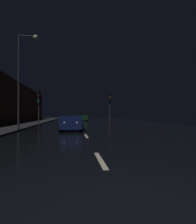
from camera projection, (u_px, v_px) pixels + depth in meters
ground at (79, 124)px, 27.32m from camera, size 27.69×84.00×0.02m
sidewalk_left at (25, 124)px, 26.33m from camera, size 4.40×84.00×0.15m
lane_centerline at (87, 137)px, 12.17m from camera, size 0.16×14.22×0.01m
traffic_light_far_left at (39, 99)px, 24.54m from camera, size 0.37×0.48×4.72m
traffic_light_far_right at (110, 100)px, 32.40m from camera, size 0.36×0.48×5.28m
streetlamp_overhead at (24, 68)px, 16.27m from camera, size 1.70×0.44×8.41m
car_approaching_headlights at (71, 119)px, 17.05m from camera, size 1.99×4.31×2.17m
car_distant_taillights at (83, 116)px, 41.53m from camera, size 1.87×4.05×2.04m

